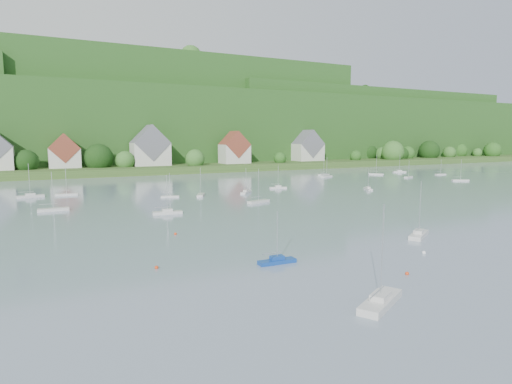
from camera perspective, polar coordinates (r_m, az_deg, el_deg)
far_shore_strip at (r=209.11m, az=-15.79°, el=3.13°), size 600.00×60.00×3.00m
forested_ridge at (r=276.40m, az=-18.69°, el=8.38°), size 620.00×181.22×69.89m
village_building_1 at (r=194.06m, az=-23.96°, el=4.64°), size 12.00×9.36×14.00m
village_building_2 at (r=198.06m, az=-13.77°, el=5.52°), size 16.00×11.44×18.00m
village_building_3 at (r=209.09m, az=-2.86°, el=5.57°), size 13.00×10.40×15.50m
village_building_4 at (r=234.50m, az=6.86°, el=5.74°), size 15.00×10.40×16.50m
near_sailboat_0 at (r=42.27m, az=16.10°, el=-13.58°), size 7.03×5.04×9.38m
near_sailboat_1 at (r=53.42m, az=2.79°, el=-8.99°), size 4.82×1.50×6.46m
near_sailboat_3 at (r=71.67m, az=20.67°, el=-5.21°), size 6.42×4.89×8.67m
mooring_buoy_0 at (r=52.16m, az=19.29°, el=-10.24°), size 0.43×0.43×0.43m
mooring_buoy_1 at (r=61.87m, az=21.26°, el=-7.60°), size 0.50×0.50×0.50m
mooring_buoy_3 at (r=69.95m, az=-10.58°, el=-5.55°), size 0.45×0.45×0.45m
mooring_buoy_5 at (r=52.79m, az=-12.99°, el=-9.81°), size 0.45×0.45×0.45m
far_sailboat_cluster at (r=131.03m, az=-0.76°, el=0.65°), size 199.52×62.00×8.71m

